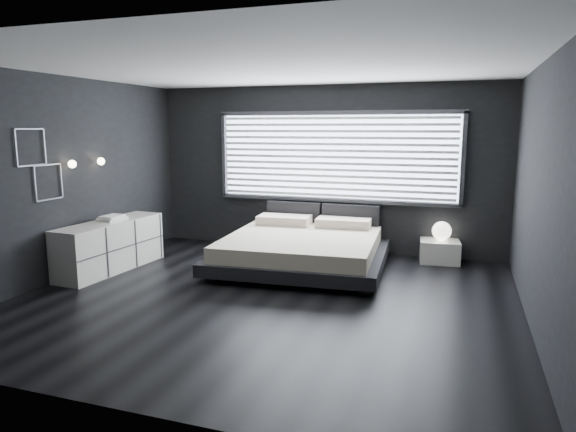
% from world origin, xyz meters
% --- Properties ---
extents(room, '(6.04, 6.00, 2.80)m').
position_xyz_m(room, '(0.00, 0.00, 1.40)').
color(room, black).
rests_on(room, ground).
extents(window, '(4.14, 0.09, 1.52)m').
position_xyz_m(window, '(0.20, 2.70, 1.61)').
color(window, white).
rests_on(window, ground).
extents(headboard, '(1.96, 0.16, 0.52)m').
position_xyz_m(headboard, '(0.00, 2.64, 0.57)').
color(headboard, black).
rests_on(headboard, ground).
extents(sconce_near, '(0.18, 0.11, 0.11)m').
position_xyz_m(sconce_near, '(-2.88, 0.05, 1.60)').
color(sconce_near, silver).
rests_on(sconce_near, ground).
extents(sconce_far, '(0.18, 0.11, 0.11)m').
position_xyz_m(sconce_far, '(-2.88, 0.65, 1.60)').
color(sconce_far, silver).
rests_on(sconce_far, ground).
extents(wall_art_upper, '(0.01, 0.48, 0.48)m').
position_xyz_m(wall_art_upper, '(-2.98, -0.55, 1.85)').
color(wall_art_upper, '#47474C').
rests_on(wall_art_upper, ground).
extents(wall_art_lower, '(0.01, 0.48, 0.48)m').
position_xyz_m(wall_art_lower, '(-2.98, -0.30, 1.38)').
color(wall_art_lower, '#47474C').
rests_on(wall_art_lower, ground).
extents(bed, '(2.61, 2.51, 0.64)m').
position_xyz_m(bed, '(-0.00, 1.52, 0.30)').
color(bed, black).
rests_on(bed, ground).
extents(nightstand, '(0.65, 0.56, 0.35)m').
position_xyz_m(nightstand, '(1.96, 2.50, 0.17)').
color(nightstand, white).
rests_on(nightstand, ground).
extents(orb_lamp, '(0.30, 0.30, 0.30)m').
position_xyz_m(orb_lamp, '(1.98, 2.54, 0.50)').
color(orb_lamp, white).
rests_on(orb_lamp, nightstand).
extents(dresser, '(0.64, 1.87, 0.74)m').
position_xyz_m(dresser, '(-2.65, 0.46, 0.37)').
color(dresser, white).
rests_on(dresser, ground).
extents(book_stack, '(0.33, 0.40, 0.08)m').
position_xyz_m(book_stack, '(-2.66, 0.55, 0.77)').
color(book_stack, white).
rests_on(book_stack, dresser).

